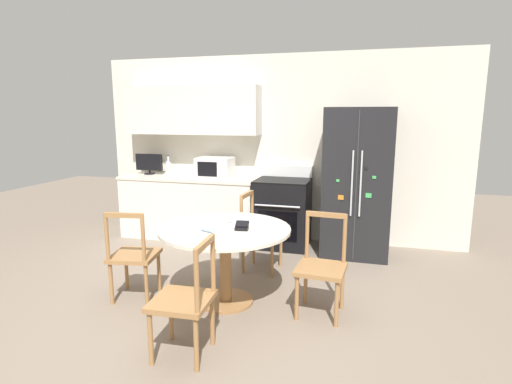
% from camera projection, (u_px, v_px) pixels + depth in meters
% --- Properties ---
extents(ground_plane, '(14.00, 14.00, 0.00)m').
position_uv_depth(ground_plane, '(210.00, 323.00, 3.45)').
color(ground_plane, gray).
extents(back_wall, '(5.20, 0.44, 2.60)m').
position_uv_depth(back_wall, '(255.00, 139.00, 5.71)').
color(back_wall, silver).
rests_on(back_wall, ground_plane).
extents(kitchen_counter, '(2.01, 0.64, 0.90)m').
position_uv_depth(kitchen_counter, '(191.00, 207.00, 5.84)').
color(kitchen_counter, silver).
rests_on(kitchen_counter, ground_plane).
extents(refrigerator, '(0.82, 0.77, 1.86)m').
position_uv_depth(refrigerator, '(357.00, 182.00, 5.06)').
color(refrigerator, black).
rests_on(refrigerator, ground_plane).
extents(oven_range, '(0.72, 0.68, 1.08)m').
position_uv_depth(oven_range, '(282.00, 212.00, 5.46)').
color(oven_range, black).
rests_on(oven_range, ground_plane).
extents(microwave, '(0.49, 0.37, 0.29)m').
position_uv_depth(microwave, '(215.00, 168.00, 5.64)').
color(microwave, white).
rests_on(microwave, kitchen_counter).
extents(countertop_tv, '(0.42, 0.16, 0.31)m').
position_uv_depth(countertop_tv, '(149.00, 163.00, 5.98)').
color(countertop_tv, black).
rests_on(countertop_tv, kitchen_counter).
extents(counter_bottle, '(0.07, 0.07, 0.30)m').
position_uv_depth(counter_bottle, '(169.00, 168.00, 5.87)').
color(counter_bottle, silver).
rests_on(counter_bottle, kitchen_counter).
extents(dining_table, '(1.23, 1.23, 0.74)m').
position_uv_depth(dining_table, '(225.00, 242.00, 3.73)').
color(dining_table, beige).
rests_on(dining_table, ground_plane).
extents(dining_chair_right, '(0.45, 0.45, 0.90)m').
position_uv_depth(dining_chair_right, '(322.00, 267.00, 3.56)').
color(dining_chair_right, '#9E7042').
rests_on(dining_chair_right, ground_plane).
extents(dining_chair_far, '(0.45, 0.45, 0.90)m').
position_uv_depth(dining_chair_far, '(260.00, 233.00, 4.58)').
color(dining_chair_far, '#9E7042').
rests_on(dining_chair_far, ground_plane).
extents(dining_chair_left, '(0.48, 0.48, 0.90)m').
position_uv_depth(dining_chair_left, '(133.00, 256.00, 3.84)').
color(dining_chair_left, '#9E7042').
rests_on(dining_chair_left, ground_plane).
extents(dining_chair_near, '(0.44, 0.44, 0.90)m').
position_uv_depth(dining_chair_near, '(185.00, 301.00, 2.91)').
color(dining_chair_near, '#9E7042').
rests_on(dining_chair_near, ground_plane).
extents(candle_glass, '(0.08, 0.08, 0.09)m').
position_uv_depth(candle_glass, '(225.00, 223.00, 3.72)').
color(candle_glass, silver).
rests_on(candle_glass, dining_table).
extents(folded_napkin, '(0.16, 0.11, 0.05)m').
position_uv_depth(folded_napkin, '(208.00, 229.00, 3.56)').
color(folded_napkin, '#A3BCDB').
rests_on(folded_napkin, dining_table).
extents(wallet, '(0.14, 0.14, 0.07)m').
position_uv_depth(wallet, '(242.00, 226.00, 3.65)').
color(wallet, black).
rests_on(wallet, dining_table).
extents(mail_stack, '(0.34, 0.37, 0.02)m').
position_uv_depth(mail_stack, '(236.00, 219.00, 3.99)').
color(mail_stack, white).
rests_on(mail_stack, dining_table).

